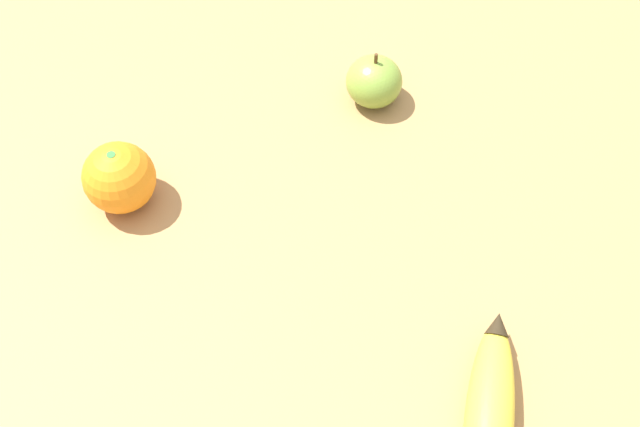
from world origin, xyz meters
name	(u,v)px	position (x,y,z in m)	size (l,w,h in m)	color
ground_plane	(359,305)	(0.00, 0.00, 0.00)	(3.00, 3.00, 0.00)	#A87A47
banana	(489,421)	(-0.17, -0.04, 0.02)	(0.19, 0.16, 0.04)	yellow
orange	(119,178)	(0.24, 0.17, 0.04)	(0.08, 0.08, 0.08)	orange
apple	(374,81)	(0.25, -0.16, 0.03)	(0.07, 0.07, 0.08)	olive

